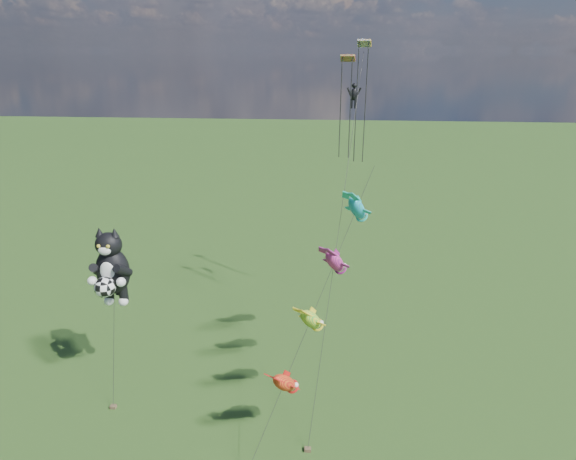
{
  "coord_description": "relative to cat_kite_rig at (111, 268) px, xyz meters",
  "views": [
    {
      "loc": [
        17.97,
        -23.83,
        22.9
      ],
      "look_at": [
        15.05,
        9.99,
        10.24
      ],
      "focal_mm": 30.0,
      "sensor_mm": 36.0,
      "label": 1
    }
  ],
  "objects": [
    {
      "name": "cat_kite_rig",
      "position": [
        0.0,
        0.0,
        0.0
      ],
      "size": [
        2.59,
        4.14,
        12.08
      ],
      "rotation": [
        0.0,
        0.0,
        0.06
      ],
      "color": "brown",
      "rests_on": "ground"
    },
    {
      "name": "fish_windsock_rig",
      "position": [
        14.22,
        -0.85,
        -0.62
      ],
      "size": [
        7.76,
        14.06,
        15.38
      ],
      "rotation": [
        0.0,
        0.0,
        -0.18
      ],
      "color": "brown",
      "rests_on": "ground"
    },
    {
      "name": "parafoil_rig",
      "position": [
        16.06,
        9.24,
        10.37
      ],
      "size": [
        3.95,
        17.33,
        23.76
      ],
      "rotation": [
        0.0,
        0.0,
        -0.1
      ],
      "color": "brown",
      "rests_on": "ground"
    },
    {
      "name": "ground",
      "position": [
        -3.61,
        -4.35,
        -9.26
      ],
      "size": [
        300.0,
        300.0,
        0.0
      ],
      "primitive_type": "plane",
      "color": "#16370D"
    }
  ]
}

